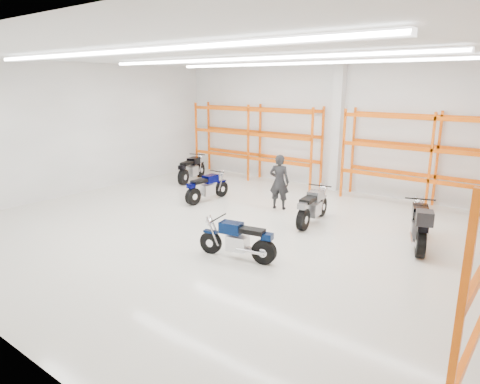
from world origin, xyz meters
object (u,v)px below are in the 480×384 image
Objects in this scene: motorcycle_back_b at (206,188)px; motorcycle_back_d at (420,226)px; motorcycle_main at (240,241)px; structural_column at (337,128)px; standing_man at (279,182)px; motorcycle_back_c at (312,208)px; motorcycle_back_a at (191,170)px.

motorcycle_back_d is at bearing -0.09° from motorcycle_back_b.
motorcycle_main is 0.96× the size of motorcycle_back_b.
motorcycle_back_d is at bearing -44.59° from structural_column.
structural_column reaches higher than motorcycle_main.
standing_man reaches higher than motorcycle_main.
structural_column is at bearing 107.13° from motorcycle_back_c.
standing_man is at bearing -95.12° from structural_column.
motorcycle_back_b is at bearing -36.61° from motorcycle_back_a.
motorcycle_main is at bearing -80.71° from structural_column.
motorcycle_back_a is 1.00× the size of motorcycle_back_c.
motorcycle_back_c is at bearing -15.40° from motorcycle_back_a.
motorcycle_back_d is at bearing 46.30° from motorcycle_main.
structural_column reaches higher than standing_man.
motorcycle_back_a is 0.93× the size of motorcycle_back_d.
motorcycle_back_a is (-6.29, 4.92, 0.05)m from motorcycle_main.
structural_column reaches higher than motorcycle_back_d.
structural_column is (-1.23, 3.99, 1.78)m from motorcycle_back_c.
motorcycle_back_a reaches higher than motorcycle_back_c.
motorcycle_back_d is 6.04m from structural_column.
motorcycle_back_c is 0.93× the size of motorcycle_back_d.
motorcycle_back_a is at bearing -156.37° from structural_column.
motorcycle_back_a is 3.05m from motorcycle_back_b.
motorcycle_back_b is at bearing 179.91° from motorcycle_back_d.
motorcycle_back_a is 4.95m from standing_man.
motorcycle_back_c reaches higher than motorcycle_main.
standing_man is at bearing -12.37° from motorcycle_back_a.
standing_man is (-4.42, 0.77, 0.31)m from motorcycle_back_d.
standing_man reaches higher than motorcycle_back_b.
standing_man is at bearing 155.65° from motorcycle_back_c.
structural_column is at bearing 56.64° from motorcycle_back_b.
motorcycle_back_c is (0.06, 3.17, 0.04)m from motorcycle_main.
motorcycle_back_d is (9.24, -1.83, 0.07)m from motorcycle_back_a.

